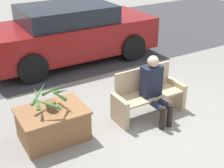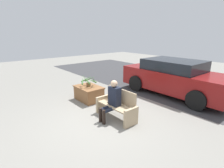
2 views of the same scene
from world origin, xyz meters
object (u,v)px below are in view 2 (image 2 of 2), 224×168
bench (117,105)px  planter_box (89,93)px  potted_plant (88,81)px  parked_car (174,77)px  person_seated (112,99)px

bench → planter_box: size_ratio=1.27×
potted_plant → parked_car: size_ratio=0.15×
planter_box → parked_car: bearing=61.0°
parked_car → potted_plant: bearing=-119.2°
bench → planter_box: bearing=175.4°
person_seated → planter_box: size_ratio=1.10×
bench → person_seated: (-0.01, -0.19, 0.26)m
potted_plant → bench: bearing=-4.9°
person_seated → planter_box: person_seated is taller
parked_car → bench: bearing=-88.6°
bench → parked_car: parked_car is taller
potted_plant → parked_car: bearing=60.8°
planter_box → potted_plant: 0.48m
bench → planter_box: (-1.85, 0.15, -0.10)m
planter_box → potted_plant: (-0.01, 0.01, 0.48)m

